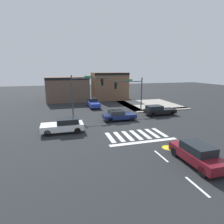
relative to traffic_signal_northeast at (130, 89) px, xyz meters
name	(u,v)px	position (x,y,z in m)	size (l,w,h in m)	color
ground_plane	(122,123)	(-3.38, -5.95, -3.62)	(120.00, 120.00, 0.00)	#232628
crosswalk_near	(136,135)	(-3.38, -10.45, -3.62)	(6.02, 2.90, 0.01)	silver
lane_markings	(195,171)	(-2.27, -17.97, -3.62)	(6.80, 20.25, 0.01)	white
bike_detector_marking	(168,148)	(-1.95, -14.20, -3.62)	(1.04, 1.04, 0.01)	yellow
curb_corner_northeast	(148,105)	(5.11, 3.47, -3.55)	(10.00, 10.60, 0.15)	#9E998E
storefront_row	(89,87)	(-4.53, 12.91, -0.85)	(17.13, 5.82, 5.92)	brown
traffic_signal_northeast	(130,89)	(0.00, 0.00, 0.00)	(4.91, 0.32, 5.36)	#383A3D
traffic_signal_northwest	(86,88)	(-7.13, -0.72, 0.42)	(5.36, 0.32, 5.85)	#383A3D
car_navy	(119,115)	(-3.43, -4.69, -2.92)	(4.27, 1.89, 1.37)	#141E4C
car_white	(64,125)	(-10.55, -7.59, -2.83)	(4.41, 1.94, 1.54)	white
car_maroon	(197,154)	(-1.62, -17.24, -2.83)	(1.72, 4.38, 1.55)	maroon
car_black	(158,110)	(3.13, -3.56, -2.87)	(4.55, 1.78, 1.48)	black
car_blue	(93,103)	(-5.10, 4.82, -2.87)	(1.71, 4.41, 1.53)	#23389E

